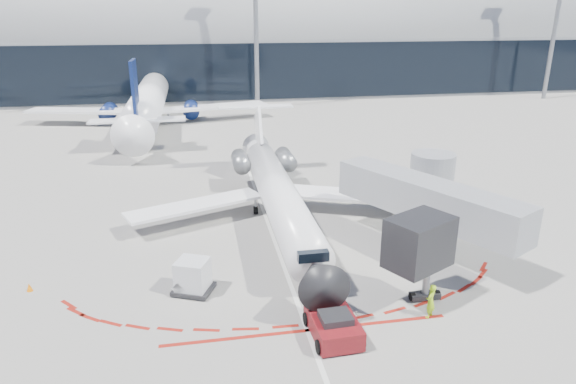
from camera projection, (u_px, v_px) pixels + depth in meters
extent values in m
plane|color=slate|center=(272.00, 234.00, 35.34)|extent=(260.00, 260.00, 0.00)
cube|color=silver|center=(268.00, 222.00, 37.19)|extent=(0.25, 40.00, 0.01)
cube|color=maroon|center=(308.00, 330.00, 24.68)|extent=(14.00, 0.25, 0.01)
cube|color=gray|center=(219.00, 65.00, 93.91)|extent=(150.00, 24.00, 10.00)
cylinder|color=gray|center=(217.00, 37.00, 92.23)|extent=(150.00, 24.00, 24.00)
cube|color=black|center=(222.00, 73.00, 82.74)|extent=(150.00, 0.20, 9.00)
cube|color=#9A9CA2|center=(427.00, 199.00, 31.48)|extent=(8.22, 12.61, 2.30)
cube|color=black|center=(419.00, 242.00, 25.64)|extent=(3.86, 3.44, 2.60)
cylinder|color=gray|center=(426.00, 279.00, 26.95)|extent=(0.36, 0.36, 2.40)
cube|color=black|center=(425.00, 295.00, 27.28)|extent=(1.60, 0.60, 0.30)
cylinder|color=#9A9CA2|center=(431.00, 185.00, 37.71)|extent=(3.20, 3.20, 4.80)
cylinder|color=black|center=(428.00, 212.00, 38.43)|extent=(4.00, 4.00, 0.50)
cylinder|color=gray|center=(256.00, 24.00, 76.48)|extent=(0.70, 0.70, 25.00)
cylinder|color=gray|center=(556.00, 23.00, 84.90)|extent=(0.70, 0.70, 25.00)
cylinder|color=white|center=(279.00, 196.00, 36.09)|extent=(2.55, 20.78, 2.55)
cone|color=black|center=(318.00, 276.00, 25.24)|extent=(2.55, 2.64, 2.55)
cone|color=white|center=(258.00, 152.00, 47.30)|extent=(2.55, 3.40, 2.55)
cube|color=black|center=(311.00, 253.00, 26.47)|extent=(1.61, 1.32, 0.52)
cube|color=white|center=(195.00, 205.00, 36.70)|extent=(10.12, 6.00, 0.29)
cube|color=white|center=(353.00, 195.00, 38.68)|extent=(10.12, 6.00, 0.29)
cube|color=white|center=(259.00, 130.00, 45.66)|extent=(0.24, 4.43, 4.51)
cube|color=white|center=(256.00, 107.00, 46.93)|extent=(6.80, 1.51, 0.15)
cylinder|color=slate|center=(241.00, 161.00, 43.39)|extent=(1.42, 3.21, 1.42)
cylinder|color=slate|center=(286.00, 159.00, 44.04)|extent=(1.42, 3.21, 1.42)
cylinder|color=black|center=(305.00, 281.00, 28.70)|extent=(0.21, 0.53, 0.53)
cylinder|color=black|center=(256.00, 210.00, 38.69)|extent=(0.28, 0.60, 0.60)
cylinder|color=black|center=(293.00, 208.00, 39.16)|extent=(0.28, 0.60, 0.60)
cylinder|color=gray|center=(305.00, 276.00, 28.61)|extent=(0.17, 0.17, 1.04)
cube|color=#5A0C13|center=(333.00, 325.00, 24.11)|extent=(2.18, 3.36, 0.92)
cube|color=black|center=(336.00, 318.00, 23.62)|extent=(1.48, 1.29, 0.36)
cylinder|color=gray|center=(320.00, 304.00, 26.25)|extent=(0.21, 2.67, 0.10)
cylinder|color=black|center=(320.00, 347.00, 22.95)|extent=(0.31, 0.67, 0.66)
cylinder|color=black|center=(361.00, 341.00, 23.35)|extent=(0.31, 0.67, 0.66)
cylinder|color=black|center=(307.00, 319.00, 25.02)|extent=(0.31, 0.67, 0.66)
cylinder|color=black|center=(345.00, 314.00, 25.43)|extent=(0.31, 0.67, 0.66)
imported|color=#B0EA18|center=(430.00, 301.00, 25.47)|extent=(0.78, 0.76, 1.81)
cube|color=black|center=(194.00, 289.00, 27.99)|extent=(2.55, 2.39, 0.22)
cube|color=white|center=(193.00, 274.00, 27.68)|extent=(2.10, 2.04, 1.63)
cylinder|color=black|center=(175.00, 295.00, 27.58)|extent=(0.17, 0.23, 0.20)
cylinder|color=black|center=(203.00, 298.00, 27.23)|extent=(0.17, 0.23, 0.20)
cylinder|color=black|center=(185.00, 283.00, 28.79)|extent=(0.17, 0.23, 0.20)
cylinder|color=black|center=(212.00, 286.00, 28.45)|extent=(0.17, 0.23, 0.20)
cone|color=orange|center=(29.00, 287.00, 28.07)|extent=(0.33, 0.33, 0.46)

